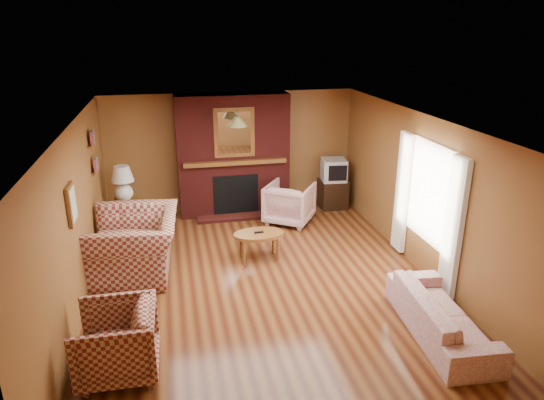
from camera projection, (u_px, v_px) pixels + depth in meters
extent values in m
plane|color=#401B0D|center=(263.00, 282.00, 7.28)|extent=(6.50, 6.50, 0.00)
plane|color=white|center=(262.00, 123.00, 6.46)|extent=(6.50, 6.50, 0.00)
plane|color=brown|center=(231.00, 152.00, 9.85)|extent=(6.50, 0.00, 6.50)
plane|color=brown|center=(342.00, 348.00, 3.88)|extent=(6.50, 0.00, 6.50)
plane|color=brown|center=(76.00, 222.00, 6.37)|extent=(0.00, 6.50, 6.50)
plane|color=brown|center=(424.00, 195.00, 7.37)|extent=(0.00, 6.50, 6.50)
cube|color=#4B1210|center=(233.00, 155.00, 9.62)|extent=(2.20, 0.50, 2.40)
cube|color=black|center=(236.00, 194.00, 9.67)|extent=(0.90, 0.06, 0.80)
cube|color=#4B1210|center=(238.00, 217.00, 9.66)|extent=(1.60, 0.35, 0.06)
cube|color=brown|center=(235.00, 162.00, 9.40)|extent=(2.00, 0.18, 0.08)
cube|color=brown|center=(234.00, 133.00, 9.23)|extent=(0.78, 0.05, 0.95)
cube|color=white|center=(234.00, 133.00, 9.20)|extent=(0.62, 0.02, 0.80)
cube|color=beige|center=(453.00, 228.00, 6.54)|extent=(0.08, 0.35, 2.00)
cube|color=beige|center=(402.00, 193.00, 7.91)|extent=(0.08, 0.35, 2.00)
cube|color=white|center=(430.00, 193.00, 7.15)|extent=(0.03, 1.10, 1.50)
cube|color=brown|center=(95.00, 170.00, 8.07)|extent=(0.06, 0.55, 0.04)
cube|color=brown|center=(92.00, 144.00, 7.91)|extent=(0.06, 0.55, 0.04)
cube|color=brown|center=(71.00, 204.00, 5.98)|extent=(0.04, 0.40, 0.50)
cube|color=beige|center=(73.00, 204.00, 5.98)|extent=(0.01, 0.32, 0.42)
cylinder|color=black|center=(237.00, 109.00, 8.63)|extent=(0.01, 0.01, 0.35)
cone|color=#AF9346|center=(237.00, 121.00, 8.71)|extent=(0.36, 0.36, 0.18)
imported|color=maroon|center=(135.00, 245.00, 7.38)|extent=(1.38, 1.55, 0.96)
imported|color=maroon|center=(116.00, 342.00, 5.27)|extent=(0.88, 0.86, 0.79)
imported|color=beige|center=(441.00, 315.00, 5.97)|extent=(0.87, 1.91, 0.54)
imported|color=beige|center=(290.00, 203.00, 9.36)|extent=(1.17, 1.18, 0.78)
ellipsoid|color=brown|center=(259.00, 234.00, 7.84)|extent=(0.82, 0.51, 0.05)
cube|color=black|center=(259.00, 232.00, 7.83)|extent=(0.15, 0.05, 0.02)
cylinder|color=brown|center=(273.00, 242.00, 8.13)|extent=(0.05, 0.05, 0.41)
cylinder|color=brown|center=(241.00, 245.00, 8.02)|extent=(0.05, 0.05, 0.41)
cylinder|color=brown|center=(278.00, 250.00, 7.83)|extent=(0.05, 0.05, 0.41)
cylinder|color=brown|center=(244.00, 253.00, 7.72)|extent=(0.05, 0.05, 0.41)
cube|color=brown|center=(127.00, 216.00, 9.01)|extent=(0.46, 0.46, 0.58)
sphere|color=silver|center=(124.00, 193.00, 8.85)|extent=(0.32, 0.32, 0.32)
cylinder|color=black|center=(123.00, 183.00, 8.79)|extent=(0.03, 0.03, 0.10)
cone|color=silver|center=(122.00, 174.00, 8.73)|extent=(0.40, 0.40, 0.28)
cube|color=black|center=(333.00, 194.00, 10.16)|extent=(0.55, 0.50, 0.60)
cube|color=#A7A9AE|center=(334.00, 170.00, 9.98)|extent=(0.54, 0.53, 0.45)
cube|color=black|center=(338.00, 173.00, 9.76)|extent=(0.37, 0.07, 0.32)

